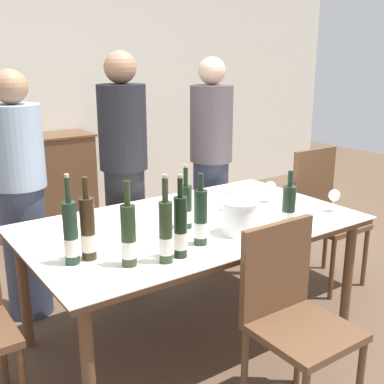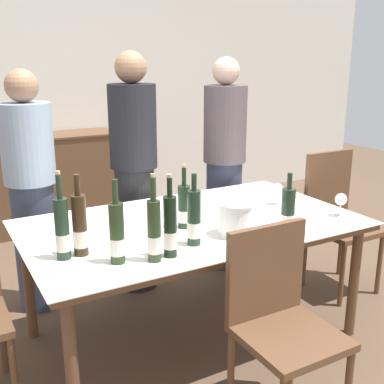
% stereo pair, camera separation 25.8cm
% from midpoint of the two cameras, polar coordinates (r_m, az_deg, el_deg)
% --- Properties ---
extents(ground_plane, '(12.00, 12.00, 0.00)m').
position_cam_midpoint_polar(ground_plane, '(3.11, 2.48, -16.58)').
color(ground_plane, brown).
extents(back_wall, '(8.00, 0.10, 2.80)m').
position_cam_midpoint_polar(back_wall, '(5.12, -13.76, 12.43)').
color(back_wall, silver).
rests_on(back_wall, ground_plane).
extents(sideboard_cabinet, '(1.42, 0.46, 0.93)m').
position_cam_midpoint_polar(sideboard_cabinet, '(4.90, -15.59, 1.09)').
color(sideboard_cabinet, brown).
rests_on(sideboard_cabinet, ground_plane).
extents(dining_table, '(1.91, 1.12, 0.74)m').
position_cam_midpoint_polar(dining_table, '(2.80, 2.64, -4.75)').
color(dining_table, brown).
rests_on(dining_table, ground_plane).
extents(ice_bucket, '(0.19, 0.19, 0.18)m').
position_cam_midpoint_polar(ice_bucket, '(2.57, 8.09, -3.11)').
color(ice_bucket, white).
rests_on(ice_bucket, dining_table).
extents(wine_bottle_0, '(0.06, 0.06, 0.42)m').
position_cam_midpoint_polar(wine_bottle_0, '(2.22, -1.20, -4.79)').
color(wine_bottle_0, '#28381E').
rests_on(wine_bottle_0, dining_table).
extents(wine_bottle_1, '(0.07, 0.07, 0.40)m').
position_cam_midpoint_polar(wine_bottle_1, '(2.32, -10.08, -4.12)').
color(wine_bottle_1, '#332314').
rests_on(wine_bottle_1, dining_table).
extents(wine_bottle_2, '(0.07, 0.07, 0.37)m').
position_cam_midpoint_polar(wine_bottle_2, '(2.41, 3.30, -3.29)').
color(wine_bottle_2, '#1E3323').
rests_on(wine_bottle_2, dining_table).
extents(wine_bottle_3, '(0.06, 0.06, 0.40)m').
position_cam_midpoint_polar(wine_bottle_3, '(2.27, 0.65, -4.36)').
color(wine_bottle_3, black).
rests_on(wine_bottle_3, dining_table).
extents(wine_bottle_4, '(0.07, 0.07, 0.43)m').
position_cam_midpoint_polar(wine_bottle_4, '(2.29, -12.05, -4.47)').
color(wine_bottle_4, '#1E3323').
rests_on(wine_bottle_4, dining_table).
extents(wine_bottle_5, '(0.07, 0.07, 0.36)m').
position_cam_midpoint_polar(wine_bottle_5, '(2.66, 1.84, -1.88)').
color(wine_bottle_5, black).
rests_on(wine_bottle_5, dining_table).
extents(wine_bottle_6, '(0.07, 0.07, 0.40)m').
position_cam_midpoint_polar(wine_bottle_6, '(2.21, -5.59, -5.10)').
color(wine_bottle_6, '#28381E').
rests_on(wine_bottle_6, dining_table).
extents(wine_bottle_7, '(0.08, 0.08, 0.33)m').
position_cam_midpoint_polar(wine_bottle_7, '(2.67, 14.04, -2.32)').
color(wine_bottle_7, '#1E3323').
rests_on(wine_bottle_7, dining_table).
extents(wine_glass_0, '(0.08, 0.08, 0.14)m').
position_cam_midpoint_polar(wine_glass_0, '(3.15, 12.41, 0.21)').
color(wine_glass_0, white).
rests_on(wine_glass_0, dining_table).
extents(wine_glass_1, '(0.09, 0.09, 0.15)m').
position_cam_midpoint_polar(wine_glass_1, '(2.96, 7.70, -0.43)').
color(wine_glass_1, white).
rests_on(wine_glass_1, dining_table).
extents(wine_glass_2, '(0.07, 0.07, 0.14)m').
position_cam_midpoint_polar(wine_glass_2, '(3.02, 19.60, -0.96)').
color(wine_glass_2, white).
rests_on(wine_glass_2, dining_table).
extents(chair_near_front, '(0.42, 0.42, 0.93)m').
position_cam_midpoint_polar(chair_near_front, '(2.30, 13.52, -13.91)').
color(chair_near_front, brown).
rests_on(chair_near_front, ground_plane).
extents(chair_right_end, '(0.42, 0.42, 1.00)m').
position_cam_midpoint_polar(chair_right_end, '(3.68, 18.63, -2.33)').
color(chair_right_end, brown).
rests_on(chair_right_end, ground_plane).
extents(person_host, '(0.33, 0.33, 1.59)m').
position_cam_midpoint_polar(person_host, '(3.26, -16.35, -0.25)').
color(person_host, '#383F56').
rests_on(person_host, ground_plane).
extents(person_guest_left, '(0.33, 0.33, 1.70)m').
position_cam_midpoint_polar(person_guest_left, '(3.41, -4.72, 2.08)').
color(person_guest_left, '#262628').
rests_on(person_guest_left, ground_plane).
extents(person_guest_right, '(0.33, 0.33, 1.66)m').
position_cam_midpoint_polar(person_guest_right, '(3.78, 5.81, 3.08)').
color(person_guest_right, '#383F56').
rests_on(person_guest_right, ground_plane).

